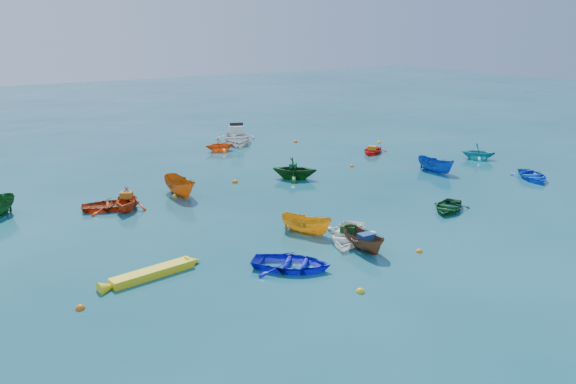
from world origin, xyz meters
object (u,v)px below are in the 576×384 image
dinghy_white_near (348,240)px  dinghy_blue_se (532,179)px  dinghy_blue_sw (291,269)px  kayak_yellow (153,276)px  motorboat_white (237,143)px

dinghy_white_near → dinghy_blue_se: dinghy_white_near is taller
dinghy_blue_sw → dinghy_white_near: size_ratio=0.95×
kayak_yellow → motorboat_white: motorboat_white is taller
kayak_yellow → motorboat_white: 26.29m
dinghy_blue_sw → motorboat_white: motorboat_white is taller
dinghy_white_near → dinghy_blue_se: 16.98m
dinghy_blue_se → motorboat_white: 23.43m
dinghy_blue_se → kayak_yellow: (-25.95, -0.93, 0.00)m
dinghy_blue_sw → dinghy_white_near: dinghy_white_near is taller
dinghy_blue_sw → dinghy_blue_se: 21.10m
dinghy_white_near → kayak_yellow: size_ratio=0.83×
dinghy_white_near → dinghy_blue_se: (16.87, 2.01, 0.00)m
dinghy_white_near → kayak_yellow: 9.14m
dinghy_blue_se → motorboat_white: bearing=150.8°
dinghy_blue_sw → dinghy_white_near: 4.18m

